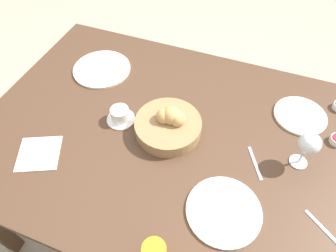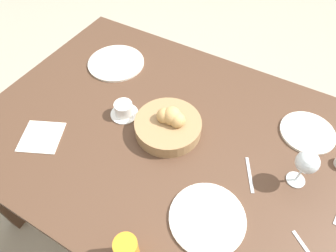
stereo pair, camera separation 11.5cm
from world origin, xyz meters
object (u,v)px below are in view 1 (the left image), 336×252
Objects in this scene: plate_near_right at (102,69)px; coffee_cup at (120,115)px; bread_basket at (169,125)px; napkin at (39,154)px; plate_far_center at (224,211)px; wine_glass at (309,144)px; knife_silver at (330,235)px; spoon_coffee at (255,163)px; plate_near_left at (300,116)px.

plate_near_right is 2.34× the size of coffee_cup.
bread_basket is 1.29× the size of napkin.
coffee_cup is 0.57× the size of napkin.
plate_near_right is at bearing -34.04° from plate_far_center.
wine_glass is 0.78× the size of napkin.
coffee_cup is at bearing -13.30° from knife_silver.
plate_near_right reaches higher than napkin.
bread_basket is 2.26× the size of coffee_cup.
plate_near_left is at bearing -114.29° from spoon_coffee.
plate_near_left is 0.79× the size of plate_near_right.
bread_basket is at bearing 3.44° from wine_glass.
napkin is at bearing 17.90° from spoon_coffee.
knife_silver is at bearing -176.28° from napkin.
wine_glass is at bearing -161.40° from napkin.
plate_near_left and plate_near_right have the same top height.
plate_far_center is at bearing 69.33° from plate_near_left.
bread_basket is 0.97× the size of plate_near_right.
plate_far_center is at bearing 74.39° from spoon_coffee.
knife_silver is at bearing 116.46° from wine_glass.
napkin is at bearing 50.80° from coffee_cup.
plate_near_right is 0.94m from wine_glass.
coffee_cup reaches higher than plate_far_center.
plate_near_left is 1.85× the size of coffee_cup.
bread_basket is at bearing 28.55° from plate_near_left.
plate_far_center is 0.33m from knife_silver.
plate_near_left is 0.32m from spoon_coffee.
plate_near_right is 0.81m from spoon_coffee.
napkin is (-0.01, 0.50, -0.00)m from plate_near_right.
spoon_coffee is (-0.55, 0.01, -0.03)m from coffee_cup.
coffee_cup is 0.87× the size of spoon_coffee.
plate_far_center reaches higher than knife_silver.
coffee_cup reaches higher than plate_near_right.
knife_silver is (-0.32, -0.04, -0.00)m from plate_far_center.
knife_silver is (-0.81, 0.19, -0.03)m from coffee_cup.
plate_near_left is 0.90m from plate_near_right.
coffee_cup is at bearing 132.13° from plate_near_right.
plate_near_left is at bearing -110.67° from plate_far_center.
wine_glass reaches higher than knife_silver.
plate_near_right is (0.42, -0.23, -0.03)m from bread_basket.
plate_far_center is at bearing 138.89° from bread_basket.
plate_near_left is 1.62× the size of spoon_coffee.
plate_near_left is at bearing -86.35° from wine_glass.
plate_far_center is (-0.29, 0.25, -0.03)m from bread_basket.
plate_far_center is 1.54× the size of knife_silver.
coffee_cup is (0.20, 0.02, -0.01)m from bread_basket.
knife_silver is at bearing 145.92° from spoon_coffee.
napkin reaches higher than spoon_coffee.
plate_near_left is 0.73m from coffee_cup.
knife_silver is at bearing 157.07° from plate_near_right.
plate_far_center is (-0.71, 0.48, 0.00)m from plate_near_right.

